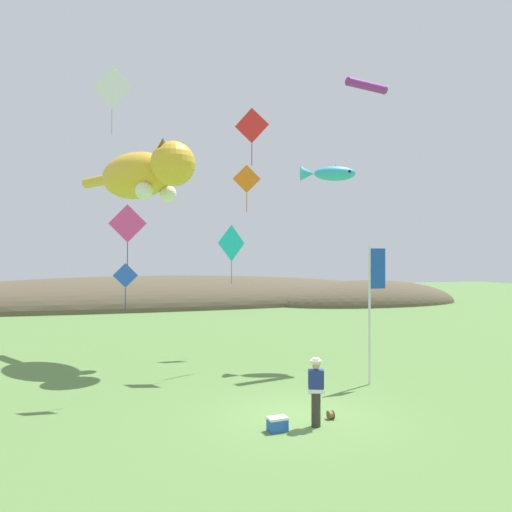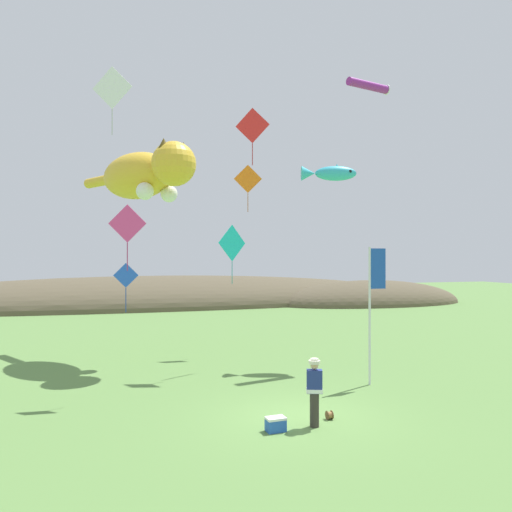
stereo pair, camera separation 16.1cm
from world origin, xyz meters
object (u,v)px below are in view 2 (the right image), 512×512
(kite_fish_windsock, at_px, (330,173))
(kite_diamond_red, at_px, (252,126))
(kite_spool, at_px, (329,415))
(kite_diamond_pink, at_px, (127,224))
(kite_diamond_orange, at_px, (248,179))
(festival_banner_pole, at_px, (373,294))
(kite_tube_streamer, at_px, (369,86))
(kite_diamond_teal, at_px, (232,243))
(kite_diamond_blue, at_px, (126,276))
(kite_diamond_white, at_px, (112,88))
(picnic_cooler, at_px, (276,424))
(kite_giant_cat, at_px, (145,175))
(festival_attendant, at_px, (314,390))

(kite_fish_windsock, bearing_deg, kite_diamond_red, 177.99)
(kite_spool, distance_m, kite_diamond_pink, 8.45)
(kite_diamond_pink, distance_m, kite_diamond_orange, 8.96)
(festival_banner_pole, height_order, kite_tube_streamer, kite_tube_streamer)
(festival_banner_pole, bearing_deg, kite_diamond_teal, 134.40)
(festival_banner_pole, distance_m, kite_diamond_blue, 8.87)
(kite_diamond_pink, bearing_deg, kite_diamond_orange, 46.81)
(kite_diamond_pink, bearing_deg, kite_diamond_white, 107.05)
(kite_diamond_teal, distance_m, kite_diamond_blue, 4.37)
(kite_fish_windsock, height_order, kite_diamond_white, kite_diamond_white)
(picnic_cooler, height_order, kite_giant_cat, kite_giant_cat)
(kite_spool, bearing_deg, kite_tube_streamer, 52.86)
(kite_spool, xyz_separation_m, kite_diamond_white, (-5.55, 5.51, 10.11))
(kite_spool, xyz_separation_m, kite_diamond_orange, (0.75, 10.34, 7.98))
(picnic_cooler, bearing_deg, kite_diamond_teal, 83.82)
(kite_giant_cat, bearing_deg, kite_diamond_blue, -105.83)
(kite_diamond_orange, bearing_deg, festival_attendant, -97.29)
(festival_banner_pole, distance_m, kite_diamond_pink, 8.61)
(festival_attendant, distance_m, kite_diamond_white, 12.06)
(festival_banner_pole, xyz_separation_m, kite_diamond_teal, (-3.99, 4.07, 1.84))
(kite_spool, height_order, picnic_cooler, picnic_cooler)
(picnic_cooler, bearing_deg, kite_diamond_pink, 127.05)
(festival_banner_pole, distance_m, kite_fish_windsock, 6.32)
(picnic_cooler, relative_size, kite_giant_cat, 0.07)
(kite_diamond_orange, relative_size, kite_diamond_white, 0.94)
(festival_banner_pole, height_order, kite_diamond_orange, kite_diamond_orange)
(kite_spool, relative_size, picnic_cooler, 0.47)
(picnic_cooler, bearing_deg, kite_diamond_orange, 77.17)
(festival_attendant, bearing_deg, picnic_cooler, -178.81)
(kite_diamond_blue, bearing_deg, picnic_cooler, -63.89)
(kite_tube_streamer, relative_size, kite_diamond_white, 0.96)
(festival_attendant, relative_size, kite_diamond_red, 0.76)
(kite_tube_streamer, bearing_deg, kite_diamond_red, 178.11)
(kite_spool, xyz_separation_m, kite_diamond_pink, (-5.11, 4.09, 5.35))
(kite_diamond_teal, xyz_separation_m, kite_diamond_white, (-4.65, -1.49, 5.28))
(kite_diamond_teal, height_order, kite_diamond_orange, kite_diamond_orange)
(picnic_cooler, distance_m, kite_diamond_white, 12.29)
(festival_attendant, bearing_deg, festival_banner_pole, 41.91)
(festival_attendant, distance_m, picnic_cooler, 1.33)
(picnic_cooler, height_order, kite_diamond_red, kite_diamond_red)
(kite_giant_cat, distance_m, kite_fish_windsock, 7.98)
(kite_fish_windsock, bearing_deg, kite_diamond_orange, 127.84)
(kite_giant_cat, relative_size, kite_diamond_blue, 3.95)
(kite_diamond_teal, xyz_separation_m, kite_diamond_orange, (1.65, 3.34, 3.15))
(kite_diamond_red, bearing_deg, kite_diamond_blue, -172.29)
(kite_spool, bearing_deg, kite_diamond_pink, 141.35)
(festival_banner_pole, xyz_separation_m, kite_diamond_white, (-8.64, 2.59, 7.11))
(kite_spool, relative_size, kite_diamond_red, 0.10)
(kite_diamond_white, bearing_deg, picnic_cooler, -57.07)
(kite_diamond_teal, distance_m, kite_diamond_orange, 4.87)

